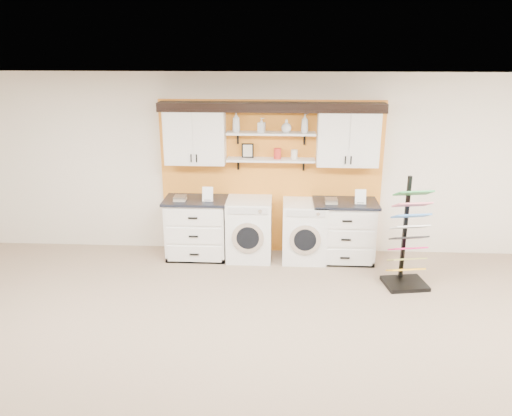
# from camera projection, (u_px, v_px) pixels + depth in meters

# --- Properties ---
(ceiling) EXTENTS (10.00, 10.00, 0.00)m
(ceiling) POSITION_uv_depth(u_px,v_px,m) (257.00, 102.00, 3.48)
(ceiling) COLOR white
(ceiling) RESTS_ON wall_back
(wall_back) EXTENTS (10.00, 0.00, 10.00)m
(wall_back) POSITION_uv_depth(u_px,v_px,m) (271.00, 165.00, 7.71)
(wall_back) COLOR silver
(wall_back) RESTS_ON floor
(accent_panel) EXTENTS (3.40, 0.07, 2.40)m
(accent_panel) POSITION_uv_depth(u_px,v_px,m) (271.00, 178.00, 7.74)
(accent_panel) COLOR orange
(accent_panel) RESTS_ON wall_back
(upper_cabinet_left) EXTENTS (0.90, 0.35, 0.84)m
(upper_cabinet_left) POSITION_uv_depth(u_px,v_px,m) (195.00, 136.00, 7.43)
(upper_cabinet_left) COLOR white
(upper_cabinet_left) RESTS_ON wall_back
(upper_cabinet_right) EXTENTS (0.90, 0.35, 0.84)m
(upper_cabinet_right) POSITION_uv_depth(u_px,v_px,m) (348.00, 137.00, 7.31)
(upper_cabinet_right) COLOR white
(upper_cabinet_right) RESTS_ON wall_back
(shelf_lower) EXTENTS (1.32, 0.28, 0.03)m
(shelf_lower) POSITION_uv_depth(u_px,v_px,m) (271.00, 160.00, 7.48)
(shelf_lower) COLOR white
(shelf_lower) RESTS_ON wall_back
(shelf_upper) EXTENTS (1.32, 0.28, 0.03)m
(shelf_upper) POSITION_uv_depth(u_px,v_px,m) (271.00, 133.00, 7.36)
(shelf_upper) COLOR white
(shelf_upper) RESTS_ON wall_back
(crown_molding) EXTENTS (3.30, 0.41, 0.13)m
(crown_molding) POSITION_uv_depth(u_px,v_px,m) (271.00, 106.00, 7.25)
(crown_molding) COLOR black
(crown_molding) RESTS_ON wall_back
(picture_frame) EXTENTS (0.18, 0.02, 0.22)m
(picture_frame) POSITION_uv_depth(u_px,v_px,m) (248.00, 151.00, 7.51)
(picture_frame) COLOR black
(picture_frame) RESTS_ON shelf_lower
(canister_red) EXTENTS (0.11, 0.11, 0.16)m
(canister_red) POSITION_uv_depth(u_px,v_px,m) (277.00, 154.00, 7.45)
(canister_red) COLOR red
(canister_red) RESTS_ON shelf_lower
(canister_cream) EXTENTS (0.10, 0.10, 0.14)m
(canister_cream) POSITION_uv_depth(u_px,v_px,m) (294.00, 154.00, 7.44)
(canister_cream) COLOR silver
(canister_cream) RESTS_ON shelf_lower
(base_cabinet_left) EXTENTS (0.97, 0.66, 0.95)m
(base_cabinet_left) POSITION_uv_depth(u_px,v_px,m) (197.00, 228.00, 7.72)
(base_cabinet_left) COLOR white
(base_cabinet_left) RESTS_ON floor
(base_cabinet_right) EXTENTS (0.96, 0.66, 0.94)m
(base_cabinet_right) POSITION_uv_depth(u_px,v_px,m) (344.00, 231.00, 7.61)
(base_cabinet_right) COLOR white
(base_cabinet_right) RESTS_ON floor
(washer) EXTENTS (0.68, 0.71, 0.95)m
(washer) POSITION_uv_depth(u_px,v_px,m) (249.00, 229.00, 7.68)
(washer) COLOR white
(washer) RESTS_ON floor
(dryer) EXTENTS (0.66, 0.71, 0.92)m
(dryer) POSITION_uv_depth(u_px,v_px,m) (304.00, 231.00, 7.64)
(dryer) COLOR white
(dryer) RESTS_ON floor
(sample_rack) EXTENTS (0.62, 0.55, 1.52)m
(sample_rack) POSITION_uv_depth(u_px,v_px,m) (407.00, 252.00, 6.78)
(sample_rack) COLOR black
(sample_rack) RESTS_ON floor
(soap_bottle_a) EXTENTS (0.14, 0.14, 0.29)m
(soap_bottle_a) POSITION_uv_depth(u_px,v_px,m) (236.00, 122.00, 7.33)
(soap_bottle_a) COLOR silver
(soap_bottle_a) RESTS_ON shelf_upper
(soap_bottle_b) EXTENTS (0.12, 0.12, 0.21)m
(soap_bottle_b) POSITION_uv_depth(u_px,v_px,m) (261.00, 125.00, 7.33)
(soap_bottle_b) COLOR silver
(soap_bottle_b) RESTS_ON shelf_upper
(soap_bottle_c) EXTENTS (0.18, 0.18, 0.19)m
(soap_bottle_c) POSITION_uv_depth(u_px,v_px,m) (286.00, 126.00, 7.31)
(soap_bottle_c) COLOR silver
(soap_bottle_c) RESTS_ON shelf_upper
(soap_bottle_d) EXTENTS (0.15, 0.15, 0.28)m
(soap_bottle_d) POSITION_uv_depth(u_px,v_px,m) (305.00, 123.00, 7.28)
(soap_bottle_d) COLOR silver
(soap_bottle_d) RESTS_ON shelf_upper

